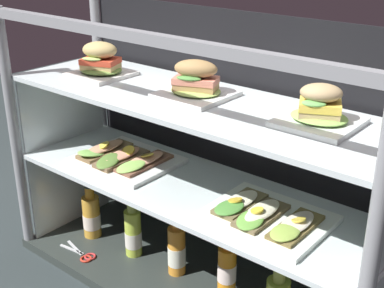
{
  "coord_description": "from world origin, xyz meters",
  "views": [
    {
      "loc": [
        0.96,
        -1.17,
        1.18
      ],
      "look_at": [
        0.0,
        0.0,
        0.55
      ],
      "focal_mm": 49.47,
      "sensor_mm": 36.0,
      "label": 1
    }
  ],
  "objects_px": {
    "juice_bottle_tucked_behind": "(227,271)",
    "plated_roll_sandwich_left_of_center": "(100,63)",
    "plated_roll_sandwich_mid_right": "(319,111)",
    "kitchen_scissors": "(85,256)",
    "juice_bottle_front_right_end": "(133,232)",
    "open_sandwich_tray_near_left_corner": "(265,217)",
    "open_sandwich_tray_mid_left": "(123,158)",
    "plated_roll_sandwich_center": "(195,84)",
    "juice_bottle_back_left": "(177,250)",
    "juice_bottle_front_middle": "(91,215)"
  },
  "relations": [
    {
      "from": "juice_bottle_back_left",
      "to": "plated_roll_sandwich_mid_right",
      "type": "bearing_deg",
      "value": 3.73
    },
    {
      "from": "plated_roll_sandwich_left_of_center",
      "to": "open_sandwich_tray_near_left_corner",
      "type": "xyz_separation_m",
      "value": [
        0.69,
        -0.03,
        -0.32
      ]
    },
    {
      "from": "open_sandwich_tray_mid_left",
      "to": "juice_bottle_tucked_behind",
      "type": "height_order",
      "value": "open_sandwich_tray_mid_left"
    },
    {
      "from": "juice_bottle_back_left",
      "to": "juice_bottle_tucked_behind",
      "type": "bearing_deg",
      "value": 0.02
    },
    {
      "from": "juice_bottle_front_right_end",
      "to": "kitchen_scissors",
      "type": "height_order",
      "value": "juice_bottle_front_right_end"
    },
    {
      "from": "juice_bottle_back_left",
      "to": "juice_bottle_front_right_end",
      "type": "bearing_deg",
      "value": -175.14
    },
    {
      "from": "plated_roll_sandwich_left_of_center",
      "to": "juice_bottle_front_right_end",
      "type": "height_order",
      "value": "plated_roll_sandwich_left_of_center"
    },
    {
      "from": "plated_roll_sandwich_center",
      "to": "juice_bottle_front_right_end",
      "type": "relative_size",
      "value": 0.87
    },
    {
      "from": "open_sandwich_tray_near_left_corner",
      "to": "open_sandwich_tray_mid_left",
      "type": "bearing_deg",
      "value": 177.82
    },
    {
      "from": "open_sandwich_tray_mid_left",
      "to": "juice_bottle_tucked_behind",
      "type": "xyz_separation_m",
      "value": [
        0.45,
        0.02,
        -0.28
      ]
    },
    {
      "from": "plated_roll_sandwich_left_of_center",
      "to": "kitchen_scissors",
      "type": "relative_size",
      "value": 1.05
    },
    {
      "from": "plated_roll_sandwich_center",
      "to": "plated_roll_sandwich_mid_right",
      "type": "bearing_deg",
      "value": 1.89
    },
    {
      "from": "kitchen_scissors",
      "to": "plated_roll_sandwich_center",
      "type": "bearing_deg",
      "value": 22.59
    },
    {
      "from": "plated_roll_sandwich_center",
      "to": "kitchen_scissors",
      "type": "relative_size",
      "value": 1.16
    },
    {
      "from": "plated_roll_sandwich_left_of_center",
      "to": "kitchen_scissors",
      "type": "distance_m",
      "value": 0.72
    },
    {
      "from": "plated_roll_sandwich_mid_right",
      "to": "open_sandwich_tray_mid_left",
      "type": "xyz_separation_m",
      "value": [
        -0.7,
        -0.05,
        -0.32
      ]
    },
    {
      "from": "juice_bottle_tucked_behind",
      "to": "kitchen_scissors",
      "type": "distance_m",
      "value": 0.57
    },
    {
      "from": "plated_roll_sandwich_mid_right",
      "to": "open_sandwich_tray_mid_left",
      "type": "height_order",
      "value": "plated_roll_sandwich_mid_right"
    },
    {
      "from": "plated_roll_sandwich_mid_right",
      "to": "open_sandwich_tray_near_left_corner",
      "type": "xyz_separation_m",
      "value": [
        -0.1,
        -0.07,
        -0.32
      ]
    },
    {
      "from": "plated_roll_sandwich_center",
      "to": "juice_bottle_back_left",
      "type": "xyz_separation_m",
      "value": [
        -0.07,
        -0.02,
        -0.61
      ]
    },
    {
      "from": "plated_roll_sandwich_mid_right",
      "to": "plated_roll_sandwich_center",
      "type": "bearing_deg",
      "value": -178.11
    },
    {
      "from": "plated_roll_sandwich_center",
      "to": "juice_bottle_back_left",
      "type": "height_order",
      "value": "plated_roll_sandwich_center"
    },
    {
      "from": "plated_roll_sandwich_center",
      "to": "open_sandwich_tray_near_left_corner",
      "type": "height_order",
      "value": "plated_roll_sandwich_center"
    },
    {
      "from": "plated_roll_sandwich_left_of_center",
      "to": "plated_roll_sandwich_mid_right",
      "type": "bearing_deg",
      "value": 2.63
    },
    {
      "from": "plated_roll_sandwich_center",
      "to": "open_sandwich_tray_mid_left",
      "type": "distance_m",
      "value": 0.44
    },
    {
      "from": "plated_roll_sandwich_mid_right",
      "to": "juice_bottle_tucked_behind",
      "type": "height_order",
      "value": "plated_roll_sandwich_mid_right"
    },
    {
      "from": "plated_roll_sandwich_left_of_center",
      "to": "kitchen_scissors",
      "type": "height_order",
      "value": "plated_roll_sandwich_left_of_center"
    },
    {
      "from": "open_sandwich_tray_near_left_corner",
      "to": "plated_roll_sandwich_center",
      "type": "bearing_deg",
      "value": 169.55
    },
    {
      "from": "open_sandwich_tray_mid_left",
      "to": "kitchen_scissors",
      "type": "height_order",
      "value": "open_sandwich_tray_mid_left"
    },
    {
      "from": "plated_roll_sandwich_left_of_center",
      "to": "open_sandwich_tray_near_left_corner",
      "type": "distance_m",
      "value": 0.77
    },
    {
      "from": "open_sandwich_tray_near_left_corner",
      "to": "juice_bottle_front_middle",
      "type": "bearing_deg",
      "value": 179.44
    },
    {
      "from": "open_sandwich_tray_near_left_corner",
      "to": "juice_bottle_front_right_end",
      "type": "height_order",
      "value": "open_sandwich_tray_near_left_corner"
    },
    {
      "from": "juice_bottle_tucked_behind",
      "to": "plated_roll_sandwich_left_of_center",
      "type": "bearing_deg",
      "value": -179.35
    },
    {
      "from": "plated_roll_sandwich_mid_right",
      "to": "open_sandwich_tray_mid_left",
      "type": "relative_size",
      "value": 0.58
    },
    {
      "from": "juice_bottle_tucked_behind",
      "to": "plated_roll_sandwich_center",
      "type": "bearing_deg",
      "value": 173.34
    },
    {
      "from": "open_sandwich_tray_near_left_corner",
      "to": "juice_bottle_back_left",
      "type": "distance_m",
      "value": 0.47
    },
    {
      "from": "juice_bottle_front_right_end",
      "to": "juice_bottle_tucked_behind",
      "type": "bearing_deg",
      "value": 2.34
    },
    {
      "from": "plated_roll_sandwich_center",
      "to": "plated_roll_sandwich_mid_right",
      "type": "relative_size",
      "value": 1.03
    },
    {
      "from": "juice_bottle_front_middle",
      "to": "juice_bottle_tucked_behind",
      "type": "distance_m",
      "value": 0.63
    },
    {
      "from": "plated_roll_sandwich_mid_right",
      "to": "juice_bottle_back_left",
      "type": "xyz_separation_m",
      "value": [
        -0.47,
        -0.03,
        -0.61
      ]
    },
    {
      "from": "plated_roll_sandwich_mid_right",
      "to": "open_sandwich_tray_near_left_corner",
      "type": "distance_m",
      "value": 0.34
    },
    {
      "from": "plated_roll_sandwich_left_of_center",
      "to": "juice_bottle_front_middle",
      "type": "distance_m",
      "value": 0.62
    },
    {
      "from": "juice_bottle_back_left",
      "to": "juice_bottle_front_middle",
      "type": "bearing_deg",
      "value": -175.86
    },
    {
      "from": "plated_roll_sandwich_left_of_center",
      "to": "juice_bottle_back_left",
      "type": "bearing_deg",
      "value": 1.06
    },
    {
      "from": "juice_bottle_tucked_behind",
      "to": "open_sandwich_tray_near_left_corner",
      "type": "bearing_deg",
      "value": -14.08
    },
    {
      "from": "plated_roll_sandwich_mid_right",
      "to": "kitchen_scissors",
      "type": "xyz_separation_m",
      "value": [
        -0.79,
        -0.18,
        -0.69
      ]
    },
    {
      "from": "juice_bottle_tucked_behind",
      "to": "juice_bottle_front_right_end",
      "type": "bearing_deg",
      "value": -177.66
    },
    {
      "from": "plated_roll_sandwich_center",
      "to": "open_sandwich_tray_near_left_corner",
      "type": "relative_size",
      "value": 0.6
    },
    {
      "from": "juice_bottle_front_middle",
      "to": "juice_bottle_back_left",
      "type": "xyz_separation_m",
      "value": [
        0.42,
        0.03,
        0.0
      ]
    },
    {
      "from": "plated_roll_sandwich_left_of_center",
      "to": "plated_roll_sandwich_mid_right",
      "type": "xyz_separation_m",
      "value": [
        0.8,
        0.04,
        -0.01
      ]
    }
  ]
}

